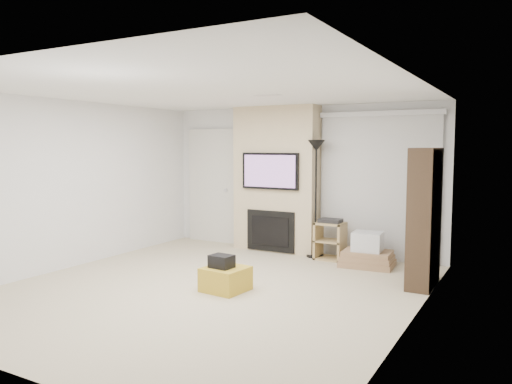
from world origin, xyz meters
The scene contains 16 objects.
floor centered at (0.00, 0.00, 0.00)m, with size 5.00×5.50×0.00m, color beige.
ceiling centered at (0.00, 0.00, 2.50)m, with size 5.00×5.50×0.00m, color white.
wall_back centered at (0.00, 2.75, 1.25)m, with size 5.00×2.50×0.00m, color white.
wall_front centered at (0.00, -2.75, 1.25)m, with size 5.00×2.50×0.00m, color white.
wall_left centered at (-2.50, 0.00, 1.25)m, with size 5.50×2.50×0.00m, color white.
wall_right centered at (2.50, 0.00, 1.25)m, with size 5.50×2.50×0.00m, color white.
hvac_vent centered at (0.40, 0.80, 2.50)m, with size 0.35×0.18×0.01m, color silver.
ottoman centered at (0.21, 0.04, 0.15)m, with size 0.50×0.50×0.30m, color gold.
black_bag centered at (0.18, 0.00, 0.38)m, with size 0.28×0.22×0.16m, color black.
fireplace_wall centered at (-0.35, 2.54, 1.24)m, with size 1.50×0.47×2.50m.
entry_door centered at (-1.80, 2.71, 1.05)m, with size 1.02×0.11×2.14m.
vertical_blinds centered at (1.40, 2.70, 1.27)m, with size 1.98×0.10×2.37m.
floor_lamp centered at (0.46, 2.39, 1.51)m, with size 0.28×0.28×1.92m.
av_stand centered at (0.73, 2.34, 0.35)m, with size 0.45×0.38×0.66m.
box_stack centered at (1.40, 2.17, 0.20)m, with size 0.82×0.65×0.52m.
bookshelf centered at (2.34, 1.48, 0.90)m, with size 0.30×0.80×1.80m.
Camera 1 is at (3.55, -5.16, 1.82)m, focal length 35.00 mm.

